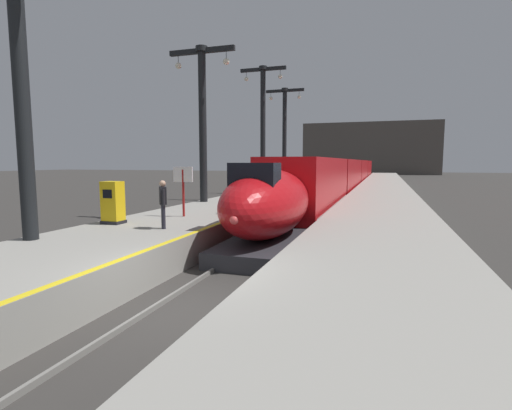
{
  "coord_description": "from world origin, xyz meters",
  "views": [
    {
      "loc": [
        4.17,
        -7.41,
        3.38
      ],
      "look_at": [
        -0.29,
        6.03,
        1.8
      ],
      "focal_mm": 27.2,
      "sensor_mm": 36.0,
      "label": 1
    }
  ],
  "objects_px": {
    "passenger_near_edge": "(245,182)",
    "departure_info_board": "(183,181)",
    "station_column_near": "(20,47)",
    "rolling_suitcase": "(243,192)",
    "highspeed_train_main": "(348,174)",
    "station_column_far": "(263,117)",
    "station_column_distant": "(285,127)",
    "ticket_machine_yellow": "(113,204)",
    "passenger_mid_platform": "(163,200)",
    "station_column_mid": "(202,109)"
  },
  "relations": [
    {
      "from": "station_column_distant",
      "to": "departure_info_board",
      "type": "distance_m",
      "value": 25.52
    },
    {
      "from": "passenger_near_edge",
      "to": "ticket_machine_yellow",
      "type": "distance_m",
      "value": 12.42
    },
    {
      "from": "passenger_mid_platform",
      "to": "departure_info_board",
      "type": "xyz_separation_m",
      "value": [
        -0.83,
        2.95,
        0.52
      ]
    },
    {
      "from": "rolling_suitcase",
      "to": "departure_info_board",
      "type": "height_order",
      "value": "departure_info_board"
    },
    {
      "from": "highspeed_train_main",
      "to": "passenger_near_edge",
      "type": "height_order",
      "value": "highspeed_train_main"
    },
    {
      "from": "station_column_distant",
      "to": "station_column_far",
      "type": "bearing_deg",
      "value": -90.0
    },
    {
      "from": "station_column_far",
      "to": "departure_info_board",
      "type": "distance_m",
      "value": 18.23
    },
    {
      "from": "departure_info_board",
      "to": "station_column_distant",
      "type": "bearing_deg",
      "value": 94.39
    },
    {
      "from": "station_column_mid",
      "to": "station_column_distant",
      "type": "bearing_deg",
      "value": 90.0
    },
    {
      "from": "station_column_far",
      "to": "passenger_near_edge",
      "type": "relative_size",
      "value": 6.12
    },
    {
      "from": "station_column_mid",
      "to": "highspeed_train_main",
      "type": "bearing_deg",
      "value": 77.62
    },
    {
      "from": "station_column_mid",
      "to": "ticket_machine_yellow",
      "type": "xyz_separation_m",
      "value": [
        0.35,
        -8.47,
        -4.59
      ]
    },
    {
      "from": "rolling_suitcase",
      "to": "departure_info_board",
      "type": "relative_size",
      "value": 0.46
    },
    {
      "from": "station_column_distant",
      "to": "station_column_near",
      "type": "bearing_deg",
      "value": -89.9
    },
    {
      "from": "station_column_near",
      "to": "rolling_suitcase",
      "type": "height_order",
      "value": "station_column_near"
    },
    {
      "from": "station_column_mid",
      "to": "passenger_near_edge",
      "type": "distance_m",
      "value": 5.96
    },
    {
      "from": "highspeed_train_main",
      "to": "ticket_machine_yellow",
      "type": "bearing_deg",
      "value": -98.92
    },
    {
      "from": "station_column_near",
      "to": "ticket_machine_yellow",
      "type": "bearing_deg",
      "value": 84.96
    },
    {
      "from": "station_column_mid",
      "to": "passenger_mid_platform",
      "type": "xyz_separation_m",
      "value": [
        2.76,
        -8.85,
        -4.34
      ]
    },
    {
      "from": "ticket_machine_yellow",
      "to": "departure_info_board",
      "type": "bearing_deg",
      "value": 58.59
    },
    {
      "from": "station_column_distant",
      "to": "highspeed_train_main",
      "type": "bearing_deg",
      "value": 52.53
    },
    {
      "from": "station_column_near",
      "to": "station_column_mid",
      "type": "bearing_deg",
      "value": 90.27
    },
    {
      "from": "station_column_distant",
      "to": "passenger_near_edge",
      "type": "relative_size",
      "value": 5.84
    },
    {
      "from": "station_column_near",
      "to": "passenger_near_edge",
      "type": "bearing_deg",
      "value": 85.98
    },
    {
      "from": "station_column_far",
      "to": "passenger_mid_platform",
      "type": "relative_size",
      "value": 6.12
    },
    {
      "from": "station_column_far",
      "to": "station_column_distant",
      "type": "xyz_separation_m",
      "value": [
        -0.0,
        7.55,
        -0.26
      ]
    },
    {
      "from": "highspeed_train_main",
      "to": "rolling_suitcase",
      "type": "height_order",
      "value": "highspeed_train_main"
    },
    {
      "from": "passenger_mid_platform",
      "to": "ticket_machine_yellow",
      "type": "xyz_separation_m",
      "value": [
        -2.41,
        0.37,
        -0.25
      ]
    },
    {
      "from": "station_column_near",
      "to": "departure_info_board",
      "type": "xyz_separation_m",
      "value": [
        1.87,
        5.9,
        -4.07
      ]
    },
    {
      "from": "passenger_near_edge",
      "to": "station_column_far",
      "type": "bearing_deg",
      "value": 98.55
    },
    {
      "from": "highspeed_train_main",
      "to": "station_column_near",
      "type": "relative_size",
      "value": 8.3
    },
    {
      "from": "station_column_near",
      "to": "passenger_near_edge",
      "type": "height_order",
      "value": "station_column_near"
    },
    {
      "from": "station_column_distant",
      "to": "ticket_machine_yellow",
      "type": "xyz_separation_m",
      "value": [
        0.35,
        -27.65,
        -5.15
      ]
    },
    {
      "from": "station_column_distant",
      "to": "departure_info_board",
      "type": "xyz_separation_m",
      "value": [
        1.92,
        -25.07,
        -4.38
      ]
    },
    {
      "from": "passenger_near_edge",
      "to": "departure_info_board",
      "type": "relative_size",
      "value": 0.8
    },
    {
      "from": "station_column_far",
      "to": "ticket_machine_yellow",
      "type": "relative_size",
      "value": 6.47
    },
    {
      "from": "station_column_near",
      "to": "station_column_far",
      "type": "relative_size",
      "value": 0.88
    },
    {
      "from": "rolling_suitcase",
      "to": "ticket_machine_yellow",
      "type": "bearing_deg",
      "value": -93.82
    },
    {
      "from": "station_column_far",
      "to": "station_column_distant",
      "type": "relative_size",
      "value": 1.05
    },
    {
      "from": "rolling_suitcase",
      "to": "departure_info_board",
      "type": "bearing_deg",
      "value": -85.32
    },
    {
      "from": "departure_info_board",
      "to": "station_column_near",
      "type": "bearing_deg",
      "value": -107.56
    },
    {
      "from": "highspeed_train_main",
      "to": "station_column_near",
      "type": "height_order",
      "value": "station_column_near"
    },
    {
      "from": "station_column_near",
      "to": "rolling_suitcase",
      "type": "relative_size",
      "value": 9.27
    },
    {
      "from": "station_column_far",
      "to": "rolling_suitcase",
      "type": "distance_m",
      "value": 10.05
    },
    {
      "from": "station_column_far",
      "to": "ticket_machine_yellow",
      "type": "xyz_separation_m",
      "value": [
        0.35,
        -20.1,
        -5.4
      ]
    },
    {
      "from": "station_column_distant",
      "to": "ticket_machine_yellow",
      "type": "relative_size",
      "value": 6.17
    },
    {
      "from": "passenger_near_edge",
      "to": "ticket_machine_yellow",
      "type": "relative_size",
      "value": 1.06
    },
    {
      "from": "rolling_suitcase",
      "to": "passenger_mid_platform",
      "type": "bearing_deg",
      "value": -82.62
    },
    {
      "from": "highspeed_train_main",
      "to": "station_column_distant",
      "type": "relative_size",
      "value": 7.66
    },
    {
      "from": "highspeed_train_main",
      "to": "rolling_suitcase",
      "type": "distance_m",
      "value": 23.82
    }
  ]
}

